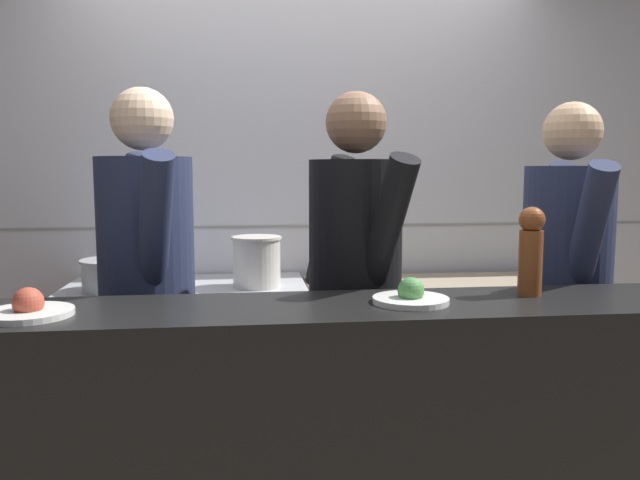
{
  "coord_description": "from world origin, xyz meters",
  "views": [
    {
      "loc": [
        -0.3,
        -2.07,
        1.46
      ],
      "look_at": [
        0.03,
        0.58,
        1.15
      ],
      "focal_mm": 35.0,
      "sensor_mm": 36.0,
      "label": 1
    }
  ],
  "objects_px": {
    "chef_line": "(565,294)",
    "chef_head_cook": "(148,295)",
    "chef_sous": "(355,296)",
    "chefs_knife": "(387,288)",
    "oven_range": "(187,379)",
    "pepper_mill": "(531,249)",
    "stock_pot": "(114,274)",
    "plated_dish_main": "(29,309)",
    "sauce_pot": "(257,260)",
    "plated_dish_appetiser": "(411,297)"
  },
  "relations": [
    {
      "from": "plated_dish_main",
      "to": "pepper_mill",
      "type": "distance_m",
      "value": 1.56
    },
    {
      "from": "stock_pot",
      "to": "pepper_mill",
      "type": "height_order",
      "value": "pepper_mill"
    },
    {
      "from": "pepper_mill",
      "to": "chef_line",
      "type": "distance_m",
      "value": 0.57
    },
    {
      "from": "stock_pot",
      "to": "pepper_mill",
      "type": "bearing_deg",
      "value": -32.14
    },
    {
      "from": "chefs_knife",
      "to": "chef_sous",
      "type": "relative_size",
      "value": 0.2
    },
    {
      "from": "pepper_mill",
      "to": "chef_sous",
      "type": "distance_m",
      "value": 0.68
    },
    {
      "from": "sauce_pot",
      "to": "plated_dish_appetiser",
      "type": "distance_m",
      "value": 1.14
    },
    {
      "from": "chef_sous",
      "to": "chef_line",
      "type": "relative_size",
      "value": 1.02
    },
    {
      "from": "chefs_knife",
      "to": "sauce_pot",
      "type": "bearing_deg",
      "value": 175.33
    },
    {
      "from": "oven_range",
      "to": "pepper_mill",
      "type": "xyz_separation_m",
      "value": [
        1.22,
        -1.01,
        0.74
      ]
    },
    {
      "from": "oven_range",
      "to": "plated_dish_appetiser",
      "type": "relative_size",
      "value": 4.76
    },
    {
      "from": "oven_range",
      "to": "pepper_mill",
      "type": "relative_size",
      "value": 3.87
    },
    {
      "from": "sauce_pot",
      "to": "stock_pot",
      "type": "bearing_deg",
      "value": -178.85
    },
    {
      "from": "chefs_knife",
      "to": "chef_sous",
      "type": "xyz_separation_m",
      "value": [
        -0.25,
        -0.54,
        0.08
      ]
    },
    {
      "from": "sauce_pot",
      "to": "chefs_knife",
      "type": "bearing_deg",
      "value": -4.67
    },
    {
      "from": "chef_sous",
      "to": "chef_line",
      "type": "distance_m",
      "value": 0.86
    },
    {
      "from": "pepper_mill",
      "to": "chef_head_cook",
      "type": "xyz_separation_m",
      "value": [
        -1.31,
        0.46,
        -0.22
      ]
    },
    {
      "from": "chef_head_cook",
      "to": "chef_sous",
      "type": "height_order",
      "value": "chef_head_cook"
    },
    {
      "from": "oven_range",
      "to": "sauce_pot",
      "type": "bearing_deg",
      "value": -6.06
    },
    {
      "from": "chefs_knife",
      "to": "plated_dish_appetiser",
      "type": "xyz_separation_m",
      "value": [
        -0.16,
        -1.0,
        0.16
      ]
    },
    {
      "from": "plated_dish_main",
      "to": "pepper_mill",
      "type": "relative_size",
      "value": 0.84
    },
    {
      "from": "chef_sous",
      "to": "chef_head_cook",
      "type": "bearing_deg",
      "value": 155.2
    },
    {
      "from": "plated_dish_main",
      "to": "chef_line",
      "type": "xyz_separation_m",
      "value": [
        1.9,
        0.5,
        -0.1
      ]
    },
    {
      "from": "sauce_pot",
      "to": "plated_dish_appetiser",
      "type": "relative_size",
      "value": 1.0
    },
    {
      "from": "chefs_knife",
      "to": "chef_sous",
      "type": "bearing_deg",
      "value": -115.03
    },
    {
      "from": "plated_dish_main",
      "to": "chef_line",
      "type": "height_order",
      "value": "chef_line"
    },
    {
      "from": "chef_head_cook",
      "to": "chef_sous",
      "type": "relative_size",
      "value": 1.01
    },
    {
      "from": "oven_range",
      "to": "stock_pot",
      "type": "distance_m",
      "value": 0.61
    },
    {
      "from": "stock_pot",
      "to": "chef_sous",
      "type": "distance_m",
      "value": 1.16
    },
    {
      "from": "plated_dish_appetiser",
      "to": "chef_head_cook",
      "type": "bearing_deg",
      "value": 149.06
    },
    {
      "from": "oven_range",
      "to": "chef_sous",
      "type": "relative_size",
      "value": 0.65
    },
    {
      "from": "plated_dish_appetiser",
      "to": "chef_line",
      "type": "distance_m",
      "value": 0.9
    },
    {
      "from": "plated_dish_main",
      "to": "oven_range",
      "type": "bearing_deg",
      "value": 73.41
    },
    {
      "from": "stock_pot",
      "to": "sauce_pot",
      "type": "bearing_deg",
      "value": 1.15
    },
    {
      "from": "chef_sous",
      "to": "plated_dish_appetiser",
      "type": "bearing_deg",
      "value": -97.72
    },
    {
      "from": "oven_range",
      "to": "stock_pot",
      "type": "relative_size",
      "value": 3.79
    },
    {
      "from": "chef_sous",
      "to": "chef_line",
      "type": "bearing_deg",
      "value": -19.08
    },
    {
      "from": "plated_dish_main",
      "to": "chef_line",
      "type": "bearing_deg",
      "value": 14.82
    },
    {
      "from": "stock_pot",
      "to": "chef_line",
      "type": "height_order",
      "value": "chef_line"
    },
    {
      "from": "chef_line",
      "to": "chef_head_cook",
      "type": "bearing_deg",
      "value": -173.06
    },
    {
      "from": "sauce_pot",
      "to": "chef_sous",
      "type": "distance_m",
      "value": 0.69
    },
    {
      "from": "stock_pot",
      "to": "plated_dish_appetiser",
      "type": "bearing_deg",
      "value": -43.02
    },
    {
      "from": "plated_dish_main",
      "to": "sauce_pot",
      "type": "bearing_deg",
      "value": 58.27
    },
    {
      "from": "oven_range",
      "to": "sauce_pot",
      "type": "relative_size",
      "value": 4.77
    },
    {
      "from": "stock_pot",
      "to": "chef_head_cook",
      "type": "height_order",
      "value": "chef_head_cook"
    },
    {
      "from": "oven_range",
      "to": "chef_head_cook",
      "type": "bearing_deg",
      "value": -99.21
    },
    {
      "from": "chefs_knife",
      "to": "plated_dish_main",
      "type": "bearing_deg",
      "value": -141.17
    },
    {
      "from": "pepper_mill",
      "to": "stock_pot",
      "type": "bearing_deg",
      "value": 147.86
    },
    {
      "from": "oven_range",
      "to": "pepper_mill",
      "type": "bearing_deg",
      "value": -39.65
    },
    {
      "from": "sauce_pot",
      "to": "chef_sous",
      "type": "relative_size",
      "value": 0.14
    }
  ]
}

